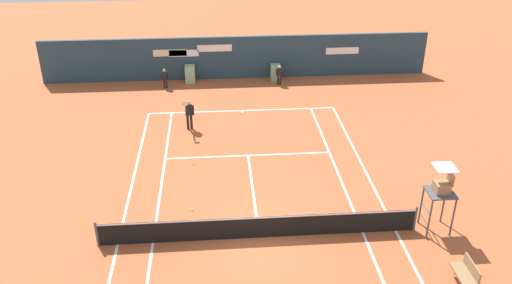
% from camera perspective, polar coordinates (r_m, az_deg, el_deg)
% --- Properties ---
extents(ground_plane, '(80.00, 80.00, 0.01)m').
position_cam_1_polar(ground_plane, '(20.98, 0.22, -9.21)').
color(ground_plane, '#A8512D').
extents(tennis_net, '(12.10, 0.10, 1.07)m').
position_cam_1_polar(tennis_net, '(20.22, 0.36, -9.04)').
color(tennis_net, '#4C4C51').
rests_on(tennis_net, ground_plane).
extents(sponsor_back_wall, '(25.00, 1.02, 2.79)m').
position_cam_1_polar(sponsor_back_wall, '(34.99, -2.07, 8.95)').
color(sponsor_back_wall, '#233D4C').
rests_on(sponsor_back_wall, ground_plane).
extents(umpire_chair, '(1.00, 1.00, 2.80)m').
position_cam_1_polar(umpire_chair, '(21.07, 19.22, -4.82)').
color(umpire_chair, '#47474C').
rests_on(umpire_chair, ground_plane).
extents(player_bench, '(0.54, 1.14, 0.88)m').
position_cam_1_polar(player_bench, '(19.59, 21.61, -12.81)').
color(player_bench, '#38383D').
rests_on(player_bench, ground_plane).
extents(player_on_baseline, '(0.58, 0.74, 1.86)m').
position_cam_1_polar(player_on_baseline, '(28.23, -7.20, 3.16)').
color(player_on_baseline, black).
rests_on(player_on_baseline, ground_plane).
extents(ball_kid_right_post, '(0.43, 0.19, 1.29)m').
position_cam_1_polar(ball_kid_right_post, '(34.06, 2.50, 7.32)').
color(ball_kid_right_post, black).
rests_on(ball_kid_right_post, ground_plane).
extents(ball_kid_left_post, '(0.43, 0.18, 1.27)m').
position_cam_1_polar(ball_kid_left_post, '(33.98, -9.74, 6.87)').
color(ball_kid_left_post, black).
rests_on(ball_kid_left_post, ground_plane).
extents(tennis_ball_by_sideline, '(0.07, 0.07, 0.07)m').
position_cam_1_polar(tennis_ball_by_sideline, '(25.28, -6.73, -2.32)').
color(tennis_ball_by_sideline, '#CCE033').
rests_on(tennis_ball_by_sideline, ground_plane).
extents(tennis_ball_mid_court, '(0.07, 0.07, 0.07)m').
position_cam_1_polar(tennis_ball_mid_court, '(22.08, -6.86, -7.22)').
color(tennis_ball_mid_court, '#CCE033').
rests_on(tennis_ball_mid_court, ground_plane).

